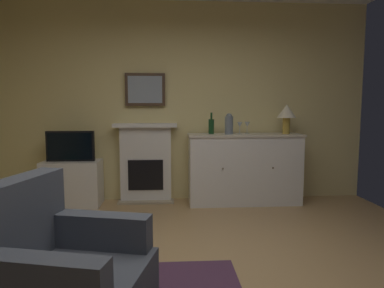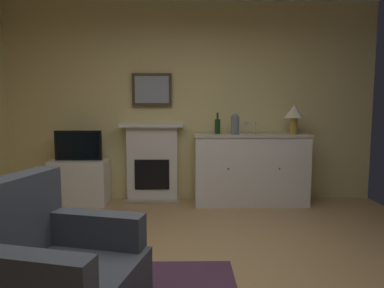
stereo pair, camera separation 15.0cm
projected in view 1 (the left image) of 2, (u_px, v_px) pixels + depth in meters
The scene contains 12 objects.
wall_rear at pixel (183, 103), 4.85m from camera, with size 5.24×0.06×2.78m, color #EAD68C.
fireplace_unit at pixel (146, 163), 4.78m from camera, with size 0.87×0.30×1.10m.
framed_picture at pixel (145, 90), 4.71m from camera, with size 0.55×0.04×0.45m.
sideboard_cabinet at pixel (244, 169), 4.70m from camera, with size 1.54×0.49×0.96m.
table_lamp at pixel (287, 113), 4.65m from camera, with size 0.26×0.26×0.40m.
wine_bottle at pixel (211, 126), 4.65m from camera, with size 0.08×0.08×0.29m.
wine_glass_left at pixel (240, 125), 4.60m from camera, with size 0.07×0.07×0.16m.
wine_glass_center at pixel (247, 125), 4.65m from camera, with size 0.07×0.07×0.16m.
vase_decorative at pixel (229, 124), 4.57m from camera, with size 0.11×0.11×0.28m.
tv_cabinet at pixel (72, 183), 4.58m from camera, with size 0.75×0.42×0.61m.
tv_set at pixel (70, 146), 4.50m from camera, with size 0.62×0.07×0.40m.
armchair at pixel (60, 275), 1.92m from camera, with size 0.97×0.93×0.92m.
Camera 1 is at (-0.18, -2.33, 1.32)m, focal length 31.93 mm.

